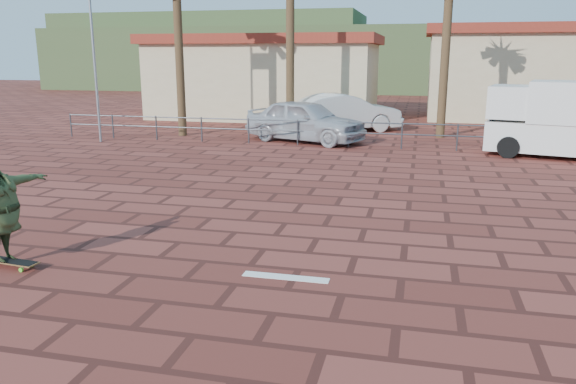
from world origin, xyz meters
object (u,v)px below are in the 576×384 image
object	(u,v)px
skateboarder	(1,213)
campervan	(567,118)
car_silver	(305,121)
longboard	(7,261)
car_white	(344,113)

from	to	relation	value
skateboarder	campervan	bearing A→B (deg)	-25.43
campervan	car_silver	world-z (taller)	campervan
longboard	skateboarder	xyz separation A→B (m)	(0.00, 0.00, 0.83)
skateboarder	car_white	world-z (taller)	skateboarder
campervan	car_white	xyz separation A→B (m)	(-8.34, 5.01, -0.50)
longboard	car_white	world-z (taller)	car_white
campervan	car_white	size ratio (longest dim) A/B	1.02
car_silver	campervan	bearing A→B (deg)	-78.80
longboard	skateboarder	bearing A→B (deg)	6.16
car_white	skateboarder	bearing A→B (deg)	142.56
longboard	campervan	world-z (taller)	campervan
car_silver	car_white	xyz separation A→B (m)	(1.08, 3.50, 0.01)
car_silver	longboard	bearing A→B (deg)	-167.58
campervan	longboard	bearing A→B (deg)	-117.20
skateboarder	car_silver	distance (m)	14.96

